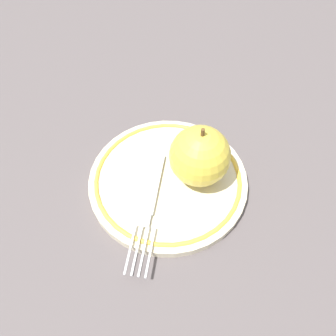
{
  "coord_description": "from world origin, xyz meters",
  "views": [
    {
      "loc": [
        0.08,
        0.23,
        0.38
      ],
      "look_at": [
        0.01,
        -0.02,
        0.04
      ],
      "focal_mm": 35.0,
      "sensor_mm": 36.0,
      "label": 1
    }
  ],
  "objects": [
    {
      "name": "apple_red_whole",
      "position": [
        -0.03,
        -0.01,
        0.06
      ],
      "size": [
        0.08,
        0.08,
        0.09
      ],
      "color": "gold",
      "rests_on": "plate"
    },
    {
      "name": "fork",
      "position": [
        0.04,
        0.02,
        0.02
      ],
      "size": [
        0.09,
        0.17,
        0.0
      ],
      "rotation": [
        0.0,
        0.0,
        1.15
      ],
      "color": "silver",
      "rests_on": "plate"
    },
    {
      "name": "plate",
      "position": [
        0.01,
        -0.02,
        0.01
      ],
      "size": [
        0.22,
        0.22,
        0.02
      ],
      "color": "beige",
      "rests_on": "ground_plane"
    },
    {
      "name": "ground_plane",
      "position": [
        0.0,
        0.0,
        0.0
      ],
      "size": [
        2.0,
        2.0,
        0.0
      ],
      "primitive_type": "plane",
      "color": "#524A4A"
    }
  ]
}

